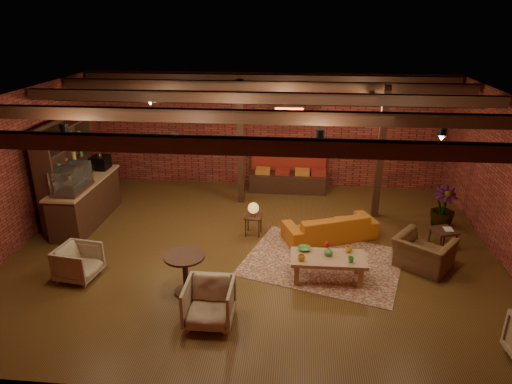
# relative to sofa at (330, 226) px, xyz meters

# --- Properties ---
(floor) EXTENTS (10.00, 10.00, 0.00)m
(floor) POSITION_rel_sofa_xyz_m (-1.62, -0.68, -0.30)
(floor) COLOR #3F280F
(floor) RESTS_ON ground
(ceiling) EXTENTS (10.00, 8.00, 0.02)m
(ceiling) POSITION_rel_sofa_xyz_m (-1.62, -0.68, 2.90)
(ceiling) COLOR black
(ceiling) RESTS_ON wall_back
(wall_back) EXTENTS (10.00, 0.02, 3.20)m
(wall_back) POSITION_rel_sofa_xyz_m (-1.62, 3.32, 1.30)
(wall_back) COLOR maroon
(wall_back) RESTS_ON ground
(wall_front) EXTENTS (10.00, 0.02, 3.20)m
(wall_front) POSITION_rel_sofa_xyz_m (-1.62, -4.68, 1.30)
(wall_front) COLOR maroon
(wall_front) RESTS_ON ground
(wall_left) EXTENTS (0.02, 8.00, 3.20)m
(wall_left) POSITION_rel_sofa_xyz_m (-6.62, -0.68, 1.30)
(wall_left) COLOR maroon
(wall_left) RESTS_ON ground
(ceiling_beams) EXTENTS (9.80, 6.40, 0.22)m
(ceiling_beams) POSITION_rel_sofa_xyz_m (-1.62, -0.68, 2.78)
(ceiling_beams) COLOR black
(ceiling_beams) RESTS_ON ceiling
(ceiling_pipe) EXTENTS (9.60, 0.12, 0.12)m
(ceiling_pipe) POSITION_rel_sofa_xyz_m (-1.62, 0.92, 2.55)
(ceiling_pipe) COLOR black
(ceiling_pipe) RESTS_ON ceiling
(post_left) EXTENTS (0.16, 0.16, 3.20)m
(post_left) POSITION_rel_sofa_xyz_m (-2.22, 1.92, 1.30)
(post_left) COLOR black
(post_left) RESTS_ON ground
(post_right) EXTENTS (0.16, 0.16, 3.20)m
(post_right) POSITION_rel_sofa_xyz_m (1.18, 1.32, 1.30)
(post_right) COLOR black
(post_right) RESTS_ON ground
(service_counter) EXTENTS (0.80, 2.50, 1.60)m
(service_counter) POSITION_rel_sofa_xyz_m (-5.72, 0.32, 0.50)
(service_counter) COLOR black
(service_counter) RESTS_ON ground
(plant_counter) EXTENTS (0.35, 0.39, 0.30)m
(plant_counter) POSITION_rel_sofa_xyz_m (-5.62, 0.52, 0.92)
(plant_counter) COLOR #337F33
(plant_counter) RESTS_ON service_counter
(shelving_hutch) EXTENTS (0.52, 2.00, 2.40)m
(shelving_hutch) POSITION_rel_sofa_xyz_m (-6.12, 0.42, 0.90)
(shelving_hutch) COLOR black
(shelving_hutch) RESTS_ON ground
(banquette) EXTENTS (2.10, 0.70, 1.00)m
(banquette) POSITION_rel_sofa_xyz_m (-1.02, 2.87, 0.20)
(banquette) COLOR maroon
(banquette) RESTS_ON ground
(service_sign) EXTENTS (0.86, 0.06, 0.30)m
(service_sign) POSITION_rel_sofa_xyz_m (-1.02, 2.42, 2.05)
(service_sign) COLOR red
(service_sign) RESTS_ON ceiling
(ceiling_spotlights) EXTENTS (6.40, 4.40, 0.28)m
(ceiling_spotlights) POSITION_rel_sofa_xyz_m (-1.62, -0.68, 2.56)
(ceiling_spotlights) COLOR black
(ceiling_spotlights) RESTS_ON ceiling
(rug) EXTENTS (3.54, 3.06, 0.01)m
(rug) POSITION_rel_sofa_xyz_m (-0.19, -1.07, -0.29)
(rug) COLOR maroon
(rug) RESTS_ON floor
(sofa) EXTENTS (2.18, 1.50, 0.59)m
(sofa) POSITION_rel_sofa_xyz_m (0.00, 0.00, 0.00)
(sofa) COLOR #AF5A18
(sofa) RESTS_ON floor
(coffee_table) EXTENTS (1.41, 0.71, 0.73)m
(coffee_table) POSITION_rel_sofa_xyz_m (-0.14, -1.69, 0.13)
(coffee_table) COLOR #986747
(coffee_table) RESTS_ON floor
(side_table_lamp) EXTENTS (0.40, 0.40, 0.78)m
(side_table_lamp) POSITION_rel_sofa_xyz_m (-1.71, 0.02, 0.30)
(side_table_lamp) COLOR black
(side_table_lamp) RESTS_ON floor
(round_table_left) EXTENTS (0.73, 0.73, 0.76)m
(round_table_left) POSITION_rel_sofa_xyz_m (-2.68, -2.38, 0.22)
(round_table_left) COLOR black
(round_table_left) RESTS_ON floor
(armchair_a) EXTENTS (0.75, 0.79, 0.72)m
(armchair_a) POSITION_rel_sofa_xyz_m (-4.81, -2.09, 0.06)
(armchair_a) COLOR beige
(armchair_a) RESTS_ON floor
(armchair_b) EXTENTS (0.77, 0.72, 0.79)m
(armchair_b) POSITION_rel_sofa_xyz_m (-2.10, -3.16, 0.10)
(armchair_b) COLOR beige
(armchair_b) RESTS_ON floor
(armchair_right) EXTENTS (1.20, 1.13, 0.88)m
(armchair_right) POSITION_rel_sofa_xyz_m (1.75, -1.10, 0.14)
(armchair_right) COLOR brown
(armchair_right) RESTS_ON floor
(side_table_book) EXTENTS (0.59, 0.59, 0.54)m
(side_table_book) POSITION_rel_sofa_xyz_m (2.31, -0.40, 0.18)
(side_table_book) COLOR black
(side_table_book) RESTS_ON floor
(plant_tall) EXTENTS (1.95, 1.95, 3.00)m
(plant_tall) POSITION_rel_sofa_xyz_m (2.63, 0.82, 1.20)
(plant_tall) COLOR #4C7F4C
(plant_tall) RESTS_ON floor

